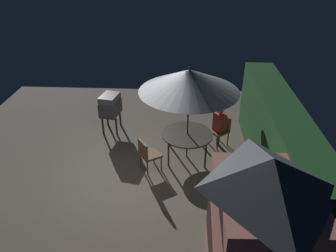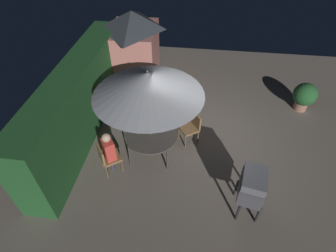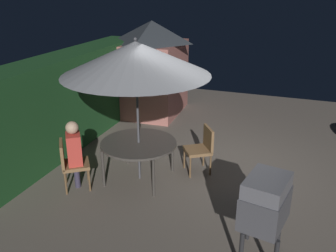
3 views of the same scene
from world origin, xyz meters
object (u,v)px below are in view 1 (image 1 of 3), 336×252
chair_far_side (148,153)px  garden_shed (262,221)px  chair_near_shed (221,128)px  patio_umbrella (189,80)px  patio_table (187,135)px  person_in_red (220,121)px  bbq_grill (110,106)px

chair_far_side → garden_shed: bearing=37.2°
chair_near_shed → patio_umbrella: bearing=-53.8°
garden_shed → chair_far_side: (-2.91, -2.21, -0.76)m
patio_table → person_in_red: person_in_red is taller
chair_near_shed → chair_far_side: bearing=-55.1°
chair_far_side → person_in_red: bearing=124.8°
person_in_red → patio_umbrella: bearing=-53.8°
person_in_red → patio_table: bearing=-53.8°
person_in_red → garden_shed: bearing=3.8°
garden_shed → chair_near_shed: 4.37m
bbq_grill → chair_far_side: 2.48m
chair_near_shed → chair_far_side: (1.39, -2.00, 0.00)m
patio_umbrella → chair_near_shed: 2.13m
patio_umbrella → chair_near_shed: (-0.72, 0.99, -1.74)m
patio_table → bbq_grill: size_ratio=1.15×
chair_far_side → patio_table: bearing=123.5°
patio_umbrella → bbq_grill: patio_umbrella is taller
patio_table → patio_umbrella: 1.58m
bbq_grill → person_in_red: size_ratio=0.95×
chair_near_shed → person_in_red: bearing=-53.8°
patio_table → chair_near_shed: (-0.72, 0.99, -0.17)m
garden_shed → person_in_red: (-4.25, -0.28, -0.50)m
garden_shed → chair_far_side: size_ratio=2.79×
patio_umbrella → chair_near_shed: patio_umbrella is taller
bbq_grill → garden_shed: bearing=35.9°
patio_umbrella → bbq_grill: bearing=-119.9°
bbq_grill → person_in_red: person_in_red is taller
garden_shed → bbq_grill: (-4.95, -3.58, -0.43)m
garden_shed → chair_near_shed: garden_shed is taller
chair_far_side → person_in_red: size_ratio=0.71×
chair_far_side → person_in_red: (-1.34, 1.93, 0.26)m
garden_shed → patio_table: bearing=-161.5°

